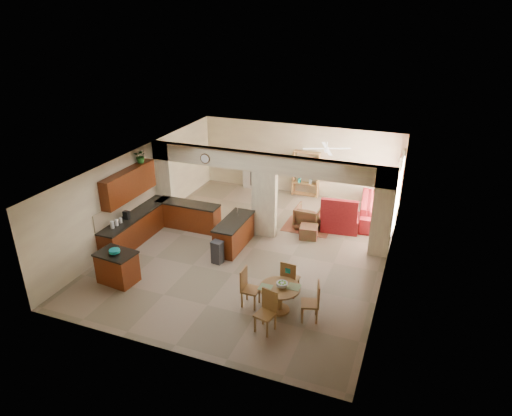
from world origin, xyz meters
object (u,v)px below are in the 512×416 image
at_px(sofa, 376,209).
at_px(kitchen_island, 117,267).
at_px(armchair, 308,217).
at_px(dining_table, 280,295).

bearing_deg(sofa, kitchen_island, 131.02).
height_order(kitchen_island, armchair, kitchen_island).
xyz_separation_m(kitchen_island, sofa, (6.07, 6.58, -0.06)).
bearing_deg(sofa, armchair, 118.33).
height_order(kitchen_island, sofa, kitchen_island).
distance_m(dining_table, sofa, 6.43).
distance_m(kitchen_island, dining_table, 4.56).
bearing_deg(dining_table, armchair, 96.70).
bearing_deg(kitchen_island, armchair, 58.03).
height_order(kitchen_island, dining_table, kitchen_island).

